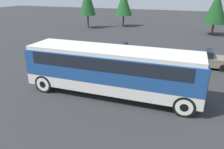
# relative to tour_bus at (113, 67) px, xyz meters

# --- Properties ---
(ground_plane) EXTENTS (120.00, 120.00, 0.00)m
(ground_plane) POSITION_rel_tour_bus_xyz_m (-0.10, 0.00, -1.83)
(ground_plane) COLOR #2D2D30
(tour_bus) EXTENTS (10.79, 2.69, 3.00)m
(tour_bus) POSITION_rel_tour_bus_xyz_m (0.00, 0.00, 0.00)
(tour_bus) COLOR silver
(tour_bus) RESTS_ON ground_plane
(parked_car_near) EXTENTS (4.48, 1.79, 1.36)m
(parked_car_near) POSITION_rel_tour_bus_xyz_m (-2.71, 8.39, -1.16)
(parked_car_near) COLOR maroon
(parked_car_near) RESTS_ON ground_plane
(parked_car_mid) EXTENTS (4.63, 1.82, 1.51)m
(parked_car_mid) POSITION_rel_tour_bus_xyz_m (5.16, 7.65, -1.09)
(parked_car_mid) COLOR #7A6B5B
(parked_car_mid) RESTS_ON ground_plane
(tree_left) EXTENTS (3.17, 3.17, 6.03)m
(tree_left) POSITION_rel_tour_bus_xyz_m (7.23, 22.92, 2.01)
(tree_left) COLOR brown
(tree_left) RESTS_ON ground_plane
(tree_center) EXTENTS (2.69, 2.69, 7.08)m
(tree_center) POSITION_rel_tour_bus_xyz_m (-12.34, 22.28, 2.77)
(tree_center) COLOR brown
(tree_center) RESTS_ON ground_plane
(tree_right) EXTENTS (3.02, 3.02, 6.11)m
(tree_right) POSITION_rel_tour_bus_xyz_m (-7.21, 25.97, 2.17)
(tree_right) COLOR brown
(tree_right) RESTS_ON ground_plane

